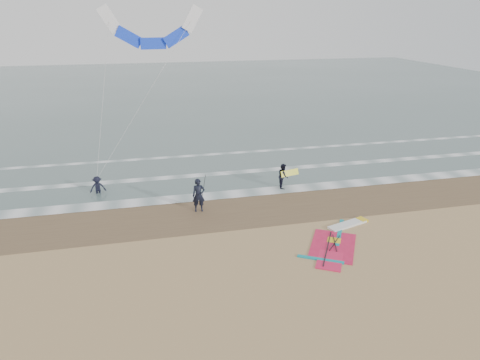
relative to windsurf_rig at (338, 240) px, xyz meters
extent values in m
plane|color=tan|center=(-3.74, -1.33, -0.03)|extent=(120.00, 120.00, 0.00)
cube|color=#47605E|center=(-3.74, 46.67, -0.02)|extent=(120.00, 80.00, 0.02)
cube|color=brown|center=(-3.74, 4.67, -0.03)|extent=(120.00, 5.00, 0.01)
cube|color=white|center=(-3.74, 6.87, 0.00)|extent=(120.00, 1.20, 0.02)
cube|color=white|center=(-3.74, 10.67, 0.00)|extent=(120.00, 0.70, 0.02)
cube|color=white|center=(-3.74, 15.17, 0.00)|extent=(120.00, 0.50, 0.01)
cube|color=white|center=(1.18, 1.39, 0.02)|extent=(2.38, 1.26, 0.11)
cube|color=yellow|center=(2.20, 1.71, 0.03)|extent=(0.57, 0.66, 0.12)
cube|color=#E01C4A|center=(-0.49, -0.47, -0.01)|extent=(3.25, 3.59, 0.04)
cube|color=#E01C4A|center=(-1.18, -1.67, -0.01)|extent=(1.80, 2.00, 0.04)
cube|color=#0C8C99|center=(0.44, 0.74, -0.01)|extent=(1.66, 2.67, 0.05)
cube|color=#0C8C99|center=(-1.56, -1.49, -0.01)|extent=(1.95, 1.24, 0.05)
cube|color=yellow|center=(-0.21, 0.00, -0.01)|extent=(0.84, 0.81, 0.05)
cylinder|color=black|center=(-0.86, -0.65, 0.01)|extent=(1.72, 2.92, 0.06)
cylinder|color=black|center=(-0.30, -0.28, 0.03)|extent=(1.14, 1.27, 0.04)
cylinder|color=black|center=(-0.30, -0.28, 0.03)|extent=(0.55, 1.60, 0.04)
imported|color=black|center=(-6.27, 4.94, 0.94)|extent=(0.73, 0.50, 1.95)
imported|color=black|center=(-0.50, 7.23, 0.78)|extent=(0.77, 0.90, 1.62)
imported|color=black|center=(-12.08, 8.84, 0.72)|extent=(1.04, 0.68, 1.51)
cylinder|color=black|center=(-5.97, 4.94, 1.39)|extent=(0.17, 0.86, 1.82)
cube|color=yellow|center=(-0.10, 7.13, 1.00)|extent=(1.30, 0.51, 0.39)
cube|color=white|center=(-10.58, 12.96, 10.20)|extent=(1.49, 0.27, 1.82)
cube|color=#163BEB|center=(-9.46, 12.96, 9.08)|extent=(1.82, 0.31, 1.48)
cube|color=#163BEB|center=(-7.93, 12.96, 8.67)|extent=(1.68, 0.29, 0.75)
cube|color=#163BEB|center=(-6.40, 12.96, 9.08)|extent=(1.82, 0.31, 1.48)
cube|color=white|center=(-5.28, 12.96, 10.20)|extent=(1.49, 0.27, 1.82)
cylinder|color=beige|center=(-11.33, 10.90, 5.56)|extent=(1.52, 4.14, 9.28)
cylinder|color=beige|center=(-8.68, 10.90, 5.56)|extent=(6.83, 4.15, 9.28)
camera|label=1|loc=(-8.93, -17.16, 10.47)|focal=32.00mm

